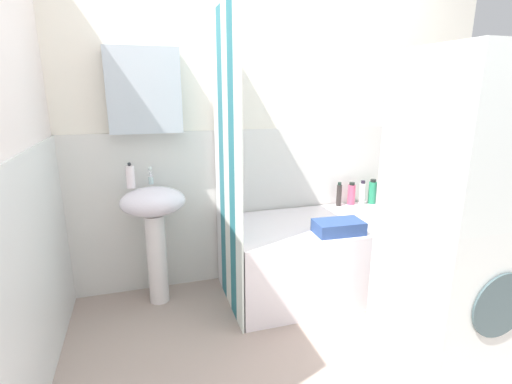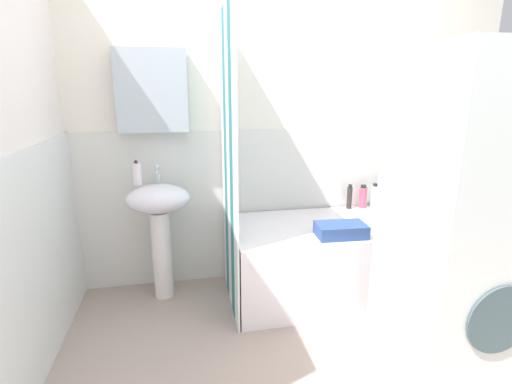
{
  "view_description": "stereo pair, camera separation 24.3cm",
  "coord_description": "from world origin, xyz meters",
  "px_view_note": "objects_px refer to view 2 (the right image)",
  "views": [
    {
      "loc": [
        -1.0,
        -1.56,
        1.49
      ],
      "look_at": [
        -0.31,
        0.69,
        0.86
      ],
      "focal_mm": 26.76,
      "sensor_mm": 36.0,
      "label": 1
    },
    {
      "loc": [
        -0.76,
        -1.62,
        1.49
      ],
      "look_at": [
        -0.31,
        0.69,
        0.86
      ],
      "focal_mm": 26.76,
      "sensor_mm": 36.0,
      "label": 2
    }
  ],
  "objects_px": {
    "sink": "(159,216)",
    "lotion_bottle": "(349,197)",
    "soap_dispenser": "(137,174)",
    "bathtub": "(327,259)",
    "washer_dryer_stack": "(464,220)",
    "towel_folded": "(341,230)",
    "shampoo_bottle": "(363,197)",
    "conditioner_bottle": "(374,196)",
    "body_wash_bottle": "(385,195)"
  },
  "relations": [
    {
      "from": "shampoo_bottle",
      "to": "lotion_bottle",
      "type": "distance_m",
      "value": 0.12
    },
    {
      "from": "washer_dryer_stack",
      "to": "body_wash_bottle",
      "type": "bearing_deg",
      "value": 79.02
    },
    {
      "from": "soap_dispenser",
      "to": "lotion_bottle",
      "type": "distance_m",
      "value": 1.66
    },
    {
      "from": "soap_dispenser",
      "to": "lotion_bottle",
      "type": "relative_size",
      "value": 0.86
    },
    {
      "from": "sink",
      "to": "lotion_bottle",
      "type": "relative_size",
      "value": 4.22
    },
    {
      "from": "conditioner_bottle",
      "to": "lotion_bottle",
      "type": "distance_m",
      "value": 0.21
    },
    {
      "from": "sink",
      "to": "towel_folded",
      "type": "xyz_separation_m",
      "value": [
        1.19,
        -0.43,
        -0.03
      ]
    },
    {
      "from": "sink",
      "to": "shampoo_bottle",
      "type": "relative_size",
      "value": 4.44
    },
    {
      "from": "conditioner_bottle",
      "to": "shampoo_bottle",
      "type": "distance_m",
      "value": 0.09
    },
    {
      "from": "soap_dispenser",
      "to": "towel_folded",
      "type": "distance_m",
      "value": 1.44
    },
    {
      "from": "washer_dryer_stack",
      "to": "sink",
      "type": "bearing_deg",
      "value": 146.83
    },
    {
      "from": "soap_dispenser",
      "to": "towel_folded",
      "type": "xyz_separation_m",
      "value": [
        1.32,
        -0.46,
        -0.34
      ]
    },
    {
      "from": "lotion_bottle",
      "to": "washer_dryer_stack",
      "type": "xyz_separation_m",
      "value": [
        0.08,
        -1.17,
        0.2
      ]
    },
    {
      "from": "lotion_bottle",
      "to": "washer_dryer_stack",
      "type": "bearing_deg",
      "value": -85.92
    },
    {
      "from": "bathtub",
      "to": "washer_dryer_stack",
      "type": "height_order",
      "value": "washer_dryer_stack"
    },
    {
      "from": "body_wash_bottle",
      "to": "soap_dispenser",
      "type": "bearing_deg",
      "value": -177.56
    },
    {
      "from": "lotion_bottle",
      "to": "soap_dispenser",
      "type": "bearing_deg",
      "value": -176.44
    },
    {
      "from": "body_wash_bottle",
      "to": "conditioner_bottle",
      "type": "xyz_separation_m",
      "value": [
        -0.1,
        -0.0,
        -0.0
      ]
    },
    {
      "from": "sink",
      "to": "lotion_bottle",
      "type": "bearing_deg",
      "value": 5.03
    },
    {
      "from": "soap_dispenser",
      "to": "shampoo_bottle",
      "type": "xyz_separation_m",
      "value": [
        1.75,
        0.11,
        -0.29
      ]
    },
    {
      "from": "bathtub",
      "to": "shampoo_bottle",
      "type": "xyz_separation_m",
      "value": [
        0.42,
        0.32,
        0.37
      ]
    },
    {
      "from": "soap_dispenser",
      "to": "body_wash_bottle",
      "type": "bearing_deg",
      "value": 2.44
    },
    {
      "from": "shampoo_bottle",
      "to": "towel_folded",
      "type": "xyz_separation_m",
      "value": [
        -0.43,
        -0.57,
        -0.05
      ]
    },
    {
      "from": "body_wash_bottle",
      "to": "washer_dryer_stack",
      "type": "bearing_deg",
      "value": -100.98
    },
    {
      "from": "soap_dispenser",
      "to": "body_wash_bottle",
      "type": "height_order",
      "value": "soap_dispenser"
    },
    {
      "from": "body_wash_bottle",
      "to": "towel_folded",
      "type": "xyz_separation_m",
      "value": [
        -0.62,
        -0.55,
        -0.06
      ]
    },
    {
      "from": "lotion_bottle",
      "to": "towel_folded",
      "type": "bearing_deg",
      "value": -118.97
    },
    {
      "from": "conditioner_bottle",
      "to": "shampoo_bottle",
      "type": "height_order",
      "value": "conditioner_bottle"
    },
    {
      "from": "shampoo_bottle",
      "to": "sink",
      "type": "bearing_deg",
      "value": -175.2
    },
    {
      "from": "bathtub",
      "to": "conditioner_bottle",
      "type": "xyz_separation_m",
      "value": [
        0.51,
        0.3,
        0.37
      ]
    },
    {
      "from": "sink",
      "to": "bathtub",
      "type": "height_order",
      "value": "sink"
    },
    {
      "from": "conditioner_bottle",
      "to": "lotion_bottle",
      "type": "relative_size",
      "value": 1.02
    },
    {
      "from": "conditioner_bottle",
      "to": "soap_dispenser",
      "type": "bearing_deg",
      "value": -177.53
    },
    {
      "from": "body_wash_bottle",
      "to": "towel_folded",
      "type": "relative_size",
      "value": 0.65
    },
    {
      "from": "sink",
      "to": "soap_dispenser",
      "type": "xyz_separation_m",
      "value": [
        -0.13,
        0.03,
        0.3
      ]
    },
    {
      "from": "sink",
      "to": "towel_folded",
      "type": "distance_m",
      "value": 1.26
    },
    {
      "from": "sink",
      "to": "towel_folded",
      "type": "height_order",
      "value": "sink"
    },
    {
      "from": "body_wash_bottle",
      "to": "shampoo_bottle",
      "type": "xyz_separation_m",
      "value": [
        -0.19,
        0.02,
        -0.01
      ]
    },
    {
      "from": "body_wash_bottle",
      "to": "towel_folded",
      "type": "distance_m",
      "value": 0.83
    },
    {
      "from": "towel_folded",
      "to": "washer_dryer_stack",
      "type": "distance_m",
      "value": 0.76
    },
    {
      "from": "shampoo_bottle",
      "to": "towel_folded",
      "type": "relative_size",
      "value": 0.59
    },
    {
      "from": "lotion_bottle",
      "to": "washer_dryer_stack",
      "type": "relative_size",
      "value": 0.12
    },
    {
      "from": "bathtub",
      "to": "shampoo_bottle",
      "type": "bearing_deg",
      "value": 37.69
    },
    {
      "from": "soap_dispenser",
      "to": "washer_dryer_stack",
      "type": "distance_m",
      "value": 2.02
    },
    {
      "from": "conditioner_bottle",
      "to": "lotion_bottle",
      "type": "bearing_deg",
      "value": 173.82
    },
    {
      "from": "body_wash_bottle",
      "to": "towel_folded",
      "type": "bearing_deg",
      "value": -138.58
    },
    {
      "from": "towel_folded",
      "to": "shampoo_bottle",
      "type": "bearing_deg",
      "value": 52.81
    },
    {
      "from": "sink",
      "to": "shampoo_bottle",
      "type": "distance_m",
      "value": 1.63
    },
    {
      "from": "bathtub",
      "to": "shampoo_bottle",
      "type": "height_order",
      "value": "shampoo_bottle"
    },
    {
      "from": "bathtub",
      "to": "body_wash_bottle",
      "type": "distance_m",
      "value": 0.77
    }
  ]
}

